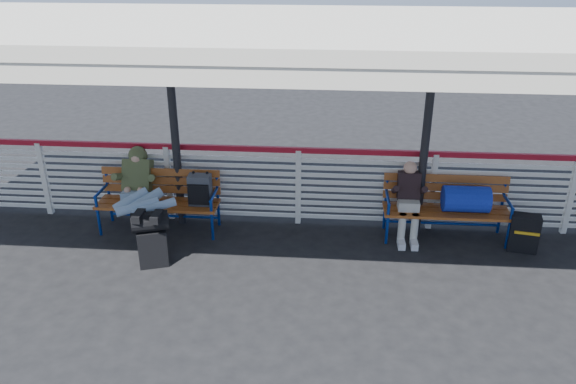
# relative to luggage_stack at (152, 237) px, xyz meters

# --- Properties ---
(ground) EXTENTS (60.00, 60.00, 0.00)m
(ground) POSITION_rel_luggage_stack_xyz_m (1.86, -0.50, -0.43)
(ground) COLOR black
(ground) RESTS_ON ground
(fence) EXTENTS (12.08, 0.08, 1.24)m
(fence) POSITION_rel_luggage_stack_xyz_m (1.86, 1.40, 0.23)
(fence) COLOR silver
(fence) RESTS_ON ground
(canopy) EXTENTS (12.60, 3.60, 3.16)m
(canopy) POSITION_rel_luggage_stack_xyz_m (1.86, 0.37, 2.61)
(canopy) COLOR silver
(canopy) RESTS_ON ground
(luggage_stack) EXTENTS (0.54, 0.40, 0.79)m
(luggage_stack) POSITION_rel_luggage_stack_xyz_m (0.00, 0.00, 0.00)
(luggage_stack) COLOR black
(luggage_stack) RESTS_ON ground
(bench_left) EXTENTS (1.80, 0.56, 0.93)m
(bench_left) POSITION_rel_luggage_stack_xyz_m (0.00, 1.03, 0.17)
(bench_left) COLOR #995A1D
(bench_left) RESTS_ON ground
(bench_right) EXTENTS (1.80, 0.56, 0.92)m
(bench_right) POSITION_rel_luggage_stack_xyz_m (4.18, 1.10, 0.18)
(bench_right) COLOR #995A1D
(bench_right) RESTS_ON ground
(traveler_man) EXTENTS (0.94, 1.64, 0.77)m
(traveler_man) POSITION_rel_luggage_stack_xyz_m (-0.35, 0.69, 0.26)
(traveler_man) COLOR #849CB2
(traveler_man) RESTS_ON ground
(companion_person) EXTENTS (0.32, 0.66, 1.15)m
(companion_person) POSITION_rel_luggage_stack_xyz_m (3.48, 1.07, 0.17)
(companion_person) COLOR #B9B7A8
(companion_person) RESTS_ON ground
(suitcase_side) EXTENTS (0.43, 0.30, 0.55)m
(suitcase_side) POSITION_rel_luggage_stack_xyz_m (5.08, 0.82, -0.16)
(suitcase_side) COLOR black
(suitcase_side) RESTS_ON ground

